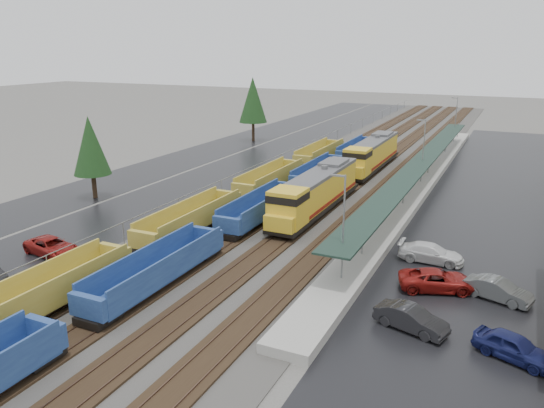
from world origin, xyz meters
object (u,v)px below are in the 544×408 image
at_px(well_string_yellow, 191,221).
at_px(parked_car_east_b, 437,280).
at_px(parked_car_east_d, 514,347).
at_px(well_string_blue, 218,235).
at_px(locomotive_lead, 315,192).
at_px(parked_car_west_c, 52,247).
at_px(parked_car_east_c, 431,253).
at_px(parked_car_east_e, 498,290).
at_px(parked_car_east_a, 411,319).
at_px(locomotive_trail, 372,154).

height_order(well_string_yellow, parked_car_east_b, well_string_yellow).
distance_m(well_string_yellow, parked_car_east_d, 28.15).
bearing_deg(well_string_blue, parked_car_east_d, -17.80).
distance_m(locomotive_lead, parked_car_west_c, 24.25).
relative_size(locomotive_lead, parked_car_east_c, 3.86).
bearing_deg(well_string_blue, parked_car_east_e, -0.50).
relative_size(parked_car_west_c, parked_car_east_d, 1.21).
xyz_separation_m(parked_car_east_d, parked_car_east_e, (-1.15, 7.05, -0.01)).
distance_m(well_string_blue, parked_car_east_c, 16.98).
bearing_deg(parked_car_east_a, locomotive_lead, 51.56).
bearing_deg(parked_car_east_d, parked_car_east_e, 30.56).
distance_m(parked_car_east_a, parked_car_east_c, 11.04).
height_order(parked_car_west_c, parked_car_east_a, parked_car_east_a).
height_order(well_string_blue, parked_car_east_c, well_string_blue).
xyz_separation_m(well_string_blue, parked_car_west_c, (-11.19, -6.94, -0.46)).
xyz_separation_m(well_string_yellow, parked_car_east_e, (25.39, -2.30, -0.48)).
xyz_separation_m(well_string_blue, parked_car_east_a, (17.00, -6.49, -0.45)).
height_order(locomotive_lead, parked_car_east_c, locomotive_lead).
bearing_deg(parked_car_west_c, parked_car_east_a, -78.83).
xyz_separation_m(well_string_yellow, parked_car_east_c, (20.36, 2.42, -0.47)).
xyz_separation_m(locomotive_trail, parked_car_east_e, (17.39, -33.08, -1.60)).
distance_m(locomotive_trail, well_string_yellow, 31.83).
xyz_separation_m(parked_car_west_c, parked_car_east_a, (28.19, 0.45, 0.01)).
relative_size(locomotive_lead, parked_car_east_a, 4.38).
bearing_deg(well_string_blue, well_string_yellow, 152.18).
height_order(locomotive_trail, well_string_yellow, locomotive_trail).
relative_size(well_string_blue, parked_car_west_c, 18.61).
distance_m(locomotive_lead, well_string_yellow, 12.69).
xyz_separation_m(locomotive_trail, well_string_blue, (-4.00, -32.89, -1.15)).
distance_m(locomotive_trail, well_string_blue, 33.16).
distance_m(locomotive_trail, parked_car_east_c, 30.98).
distance_m(parked_car_east_c, parked_car_east_d, 13.30).
bearing_deg(locomotive_lead, well_string_blue, -108.59).
distance_m(locomotive_lead, parked_car_east_e, 21.24).
xyz_separation_m(locomotive_lead, parked_car_east_a, (13.00, -18.39, -1.59)).
height_order(locomotive_trail, well_string_blue, locomotive_trail).
bearing_deg(parked_car_east_e, parked_car_east_b, 109.80).
distance_m(locomotive_trail, parked_car_east_e, 37.41).
bearing_deg(parked_car_east_a, locomotive_trail, 34.57).
xyz_separation_m(parked_car_east_c, parked_car_east_e, (5.04, -4.72, -0.01)).
height_order(well_string_yellow, parked_car_east_e, well_string_yellow).
relative_size(well_string_yellow, parked_car_east_c, 16.18).
bearing_deg(parked_car_west_c, parked_car_east_c, -57.14).
relative_size(locomotive_trail, parked_car_east_c, 3.86).
bearing_deg(parked_car_east_c, well_string_yellow, 96.77).
distance_m(locomotive_lead, well_string_blue, 12.60).
height_order(locomotive_trail, parked_car_east_b, locomotive_trail).
distance_m(parked_car_east_c, parked_car_east_e, 6.90).
height_order(well_string_blue, parked_car_west_c, well_string_blue).
relative_size(locomotive_lead, parked_car_east_b, 3.72).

